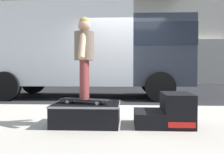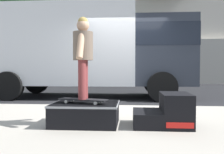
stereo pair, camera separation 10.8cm
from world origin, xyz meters
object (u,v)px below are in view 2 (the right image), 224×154
skate_box (86,113)px  box_truck (90,48)px  kicker_ramp (167,112)px  skater_kid (83,51)px  skateboard (83,100)px

skate_box → box_truck: 5.08m
kicker_ramp → box_truck: box_truck is taller
skate_box → skater_kid: (-0.03, -0.04, 0.97)m
kicker_ramp → skater_kid: bearing=-178.4°
skate_box → box_truck: size_ratio=0.15×
skate_box → skater_kid: size_ratio=0.82×
kicker_ramp → skater_kid: size_ratio=0.68×
skate_box → kicker_ramp: (1.26, -0.00, 0.03)m
box_truck → skateboard: bearing=-82.1°
skateboard → box_truck: size_ratio=0.12×
skater_kid → box_truck: size_ratio=0.18×
kicker_ramp → skate_box: bearing=180.0°
skate_box → skater_kid: 0.97m
skate_box → skater_kid: bearing=-129.4°
skateboard → box_truck: box_truck is taller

